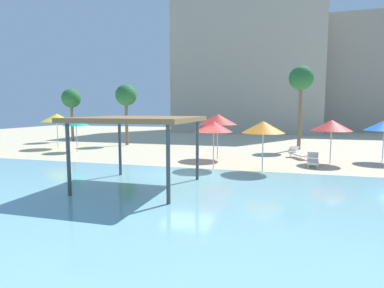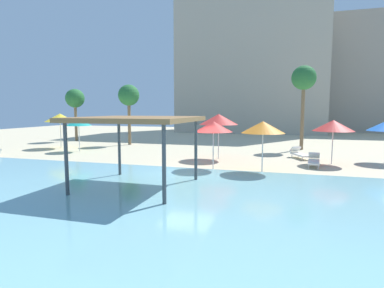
{
  "view_description": "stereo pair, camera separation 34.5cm",
  "coord_description": "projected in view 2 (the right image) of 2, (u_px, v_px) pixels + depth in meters",
  "views": [
    {
      "loc": [
        4.31,
        -14.82,
        3.22
      ],
      "look_at": [
        -0.35,
        2.0,
        1.3
      ],
      "focal_mm": 29.46,
      "sensor_mm": 36.0,
      "label": 1
    },
    {
      "loc": [
        4.64,
        -14.72,
        3.22
      ],
      "look_at": [
        -0.35,
        2.0,
        1.3
      ],
      "focal_mm": 29.46,
      "sensor_mm": 36.0,
      "label": 2
    }
  ],
  "objects": [
    {
      "name": "ground_plane",
      "position": [
        187.0,
        174.0,
        15.69
      ],
      "size": [
        80.0,
        80.0,
        0.0
      ],
      "primitive_type": "plane",
      "color": "beige"
    },
    {
      "name": "lagoon_water",
      "position": [
        141.0,
        204.0,
        10.69
      ],
      "size": [
        44.0,
        13.5,
        0.04
      ],
      "primitive_type": "cube",
      "color": "#7AB7C1",
      "rests_on": "ground"
    },
    {
      "name": "shade_pavilion",
      "position": [
        137.0,
        121.0,
        12.75
      ],
      "size": [
        4.57,
        4.57,
        2.92
      ],
      "color": "#42474C",
      "rests_on": "ground"
    },
    {
      "name": "beach_umbrella_teal_0",
      "position": [
        79.0,
        122.0,
        24.09
      ],
      "size": [
        1.95,
        1.95,
        2.52
      ],
      "color": "silver",
      "rests_on": "ground"
    },
    {
      "name": "beach_umbrella_red_2",
      "position": [
        213.0,
        127.0,
        16.83
      ],
      "size": [
        2.05,
        2.05,
        2.59
      ],
      "color": "silver",
      "rests_on": "ground"
    },
    {
      "name": "beach_umbrella_yellow_3",
      "position": [
        60.0,
        118.0,
        26.19
      ],
      "size": [
        2.45,
        2.45,
        2.88
      ],
      "color": "silver",
      "rests_on": "ground"
    },
    {
      "name": "beach_umbrella_red_4",
      "position": [
        333.0,
        126.0,
        18.39
      ],
      "size": [
        2.35,
        2.35,
        2.6
      ],
      "color": "silver",
      "rests_on": "ground"
    },
    {
      "name": "beach_umbrella_red_5",
      "position": [
        219.0,
        119.0,
        20.33
      ],
      "size": [
        2.49,
        2.49,
        2.93
      ],
      "color": "silver",
      "rests_on": "ground"
    },
    {
      "name": "beach_umbrella_orange_6",
      "position": [
        263.0,
        127.0,
        15.94
      ],
      "size": [
        2.2,
        2.2,
        2.63
      ],
      "color": "silver",
      "rests_on": "ground"
    },
    {
      "name": "lounge_chair_1",
      "position": [
        314.0,
        160.0,
        17.9
      ],
      "size": [
        0.77,
        1.94,
        0.74
      ],
      "rotation": [
        0.0,
        0.0,
        -1.66
      ],
      "color": "white",
      "rests_on": "ground"
    },
    {
      "name": "lounge_chair_3",
      "position": [
        299.0,
        153.0,
        20.81
      ],
      "size": [
        1.34,
        1.97,
        0.74
      ],
      "rotation": [
        0.0,
        0.0,
        -1.14
      ],
      "color": "white",
      "rests_on": "ground"
    },
    {
      "name": "palm_tree_0",
      "position": [
        129.0,
        96.0,
        28.42
      ],
      "size": [
        1.9,
        1.9,
        5.45
      ],
      "color": "brown",
      "rests_on": "ground"
    },
    {
      "name": "palm_tree_1",
      "position": [
        75.0,
        99.0,
        32.03
      ],
      "size": [
        1.9,
        1.9,
        5.3
      ],
      "color": "brown",
      "rests_on": "ground"
    },
    {
      "name": "palm_tree_2",
      "position": [
        304.0,
        80.0,
        24.73
      ],
      "size": [
        1.9,
        1.9,
        6.65
      ],
      "color": "brown",
      "rests_on": "ground"
    },
    {
      "name": "hotel_block_0",
      "position": [
        252.0,
        58.0,
        45.21
      ],
      "size": [
        19.99,
        10.47,
        21.25
      ],
      "primitive_type": "cube",
      "color": "#B2A893",
      "rests_on": "ground"
    },
    {
      "name": "hotel_block_1",
      "position": [
        376.0,
        75.0,
        45.55
      ],
      "size": [
        23.15,
        8.61,
        16.37
      ],
      "primitive_type": "cube",
      "color": "#9E9384",
      "rests_on": "ground"
    }
  ]
}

